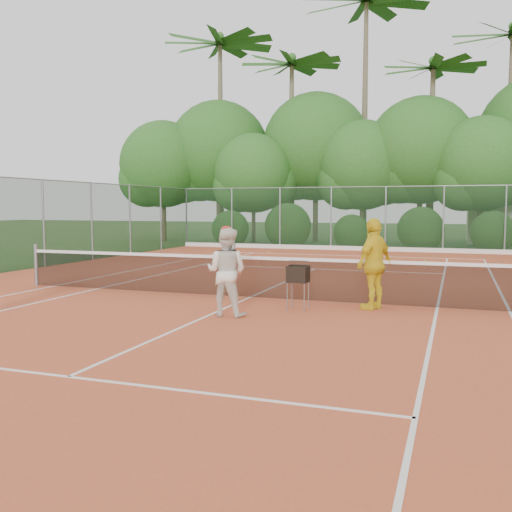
% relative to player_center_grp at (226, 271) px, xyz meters
% --- Properties ---
extents(ground, '(120.00, 120.00, 0.00)m').
position_rel_player_center_grp_xyz_m(ground, '(-0.32, 2.09, -0.87)').
color(ground, '#264518').
rests_on(ground, ground).
extents(clay_court, '(18.00, 36.00, 0.02)m').
position_rel_player_center_grp_xyz_m(clay_court, '(-0.32, 2.09, -0.86)').
color(clay_court, '#C7542E').
rests_on(clay_court, ground).
extents(tennis_net, '(11.97, 0.10, 1.10)m').
position_rel_player_center_grp_xyz_m(tennis_net, '(-0.32, 2.09, -0.34)').
color(tennis_net, gray).
rests_on(tennis_net, clay_court).
extents(player_center_grp, '(0.84, 0.66, 1.72)m').
position_rel_player_center_grp_xyz_m(player_center_grp, '(0.00, 0.00, 0.00)').
color(player_center_grp, white).
rests_on(player_center_grp, clay_court).
extents(player_yellow, '(0.88, 1.17, 1.85)m').
position_rel_player_center_grp_xyz_m(player_yellow, '(2.56, 1.63, 0.08)').
color(player_yellow, yellow).
rests_on(player_yellow, clay_court).
extents(ball_hopper, '(0.39, 0.39, 0.90)m').
position_rel_player_center_grp_xyz_m(ball_hopper, '(1.13, 1.04, -0.14)').
color(ball_hopper, gray).
rests_on(ball_hopper, clay_court).
extents(stray_ball_a, '(0.07, 0.07, 0.07)m').
position_rel_player_center_grp_xyz_m(stray_ball_a, '(-3.75, 13.93, -0.82)').
color(stray_ball_a, '#D9E936').
rests_on(stray_ball_a, clay_court).
extents(stray_ball_b, '(0.07, 0.07, 0.07)m').
position_rel_player_center_grp_xyz_m(stray_ball_b, '(3.01, 12.53, -0.82)').
color(stray_ball_b, '#B4C62E').
rests_on(stray_ball_b, clay_court).
extents(stray_ball_c, '(0.07, 0.07, 0.07)m').
position_rel_player_center_grp_xyz_m(stray_ball_c, '(2.46, 11.71, -0.82)').
color(stray_ball_c, yellow).
rests_on(stray_ball_c, clay_court).
extents(court_markings, '(11.03, 23.83, 0.01)m').
position_rel_player_center_grp_xyz_m(court_markings, '(-0.32, 2.09, -0.85)').
color(court_markings, white).
rests_on(court_markings, clay_court).
extents(fence_back, '(18.07, 0.07, 3.00)m').
position_rel_player_center_grp_xyz_m(fence_back, '(-0.32, 17.09, 0.65)').
color(fence_back, '#19381E').
rests_on(fence_back, clay_court).
extents(tropical_treeline, '(32.10, 8.49, 15.03)m').
position_rel_player_center_grp_xyz_m(tropical_treeline, '(1.11, 22.32, 4.24)').
color(tropical_treeline, brown).
rests_on(tropical_treeline, ground).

